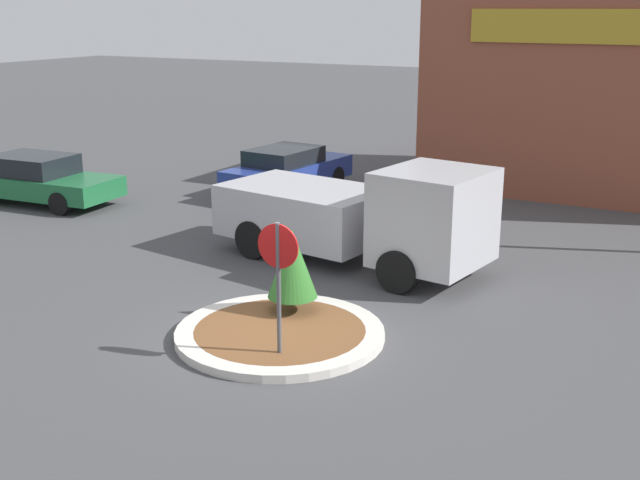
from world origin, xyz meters
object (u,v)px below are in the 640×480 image
Objects in this scene: stop_sign at (278,267)px; parked_sedan_blue at (288,170)px; utility_truck at (360,215)px; parked_sedan_green at (38,179)px.

parked_sedan_blue is at bearing 119.78° from stop_sign.
utility_truck is 10.53m from parked_sedan_green.
stop_sign is at bearing -145.05° from parked_sedan_blue.
stop_sign reaches higher than parked_sedan_green.
stop_sign is at bearing -31.30° from parked_sedan_green.
parked_sedan_green is 7.13m from parked_sedan_blue.
utility_truck reaches higher than stop_sign.
utility_truck is (-1.01, 5.07, -0.46)m from stop_sign.
utility_truck is at bearing -8.64° from parked_sedan_green.
stop_sign is 5.19m from utility_truck.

